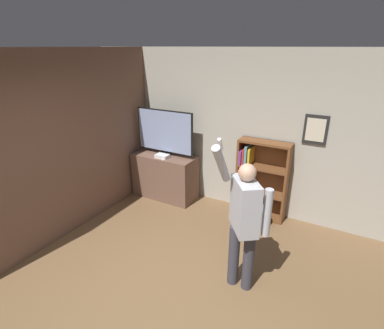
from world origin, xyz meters
The scene contains 10 objects.
ground_plane centered at (0.00, 0.00, 0.00)m, with size 14.00×14.00×0.00m, color brown.
wall_back centered at (0.00, 2.91, 1.35)m, with size 6.19×0.09×2.70m.
wall_side_brick centered at (-2.12, 1.44, 1.35)m, with size 0.06×4.48×2.70m.
tv_ledge centered at (-1.46, 2.54, 0.42)m, with size 1.18×0.52×0.84m.
television centered at (-1.46, 2.58, 1.27)m, with size 1.14×0.22×0.83m.
game_console centered at (-1.42, 2.41, 0.87)m, with size 0.24×0.17×0.06m.
remote_loose centered at (-1.36, 2.37, 0.85)m, with size 0.08×0.14×0.02m.
bookshelf centered at (0.24, 2.73, 0.63)m, with size 0.83×0.28×1.32m.
person centered at (0.61, 1.03, 0.96)m, with size 0.59×0.55×1.87m.
waste_bin centered at (0.44, 2.37, 0.17)m, with size 0.27×0.27×0.35m.
Camera 1 is at (1.50, -1.75, 2.71)m, focal length 28.00 mm.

